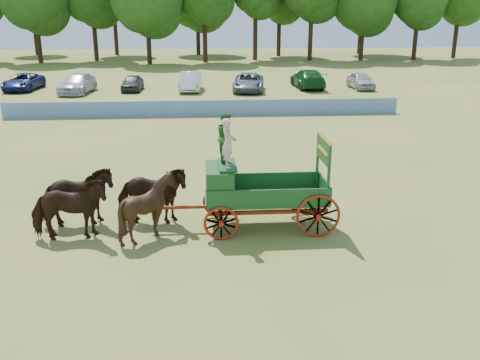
% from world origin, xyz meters
% --- Properties ---
extents(ground, '(160.00, 160.00, 0.00)m').
position_xyz_m(ground, '(0.00, 0.00, 0.00)').
color(ground, olive).
rests_on(ground, ground).
extents(horse_lead_left, '(2.44, 1.30, 1.98)m').
position_xyz_m(horse_lead_left, '(-5.33, -1.53, 0.99)').
color(horse_lead_left, '#311E0D').
rests_on(horse_lead_left, ground).
extents(horse_lead_right, '(2.50, 1.49, 1.98)m').
position_xyz_m(horse_lead_right, '(-5.33, -0.43, 0.99)').
color(horse_lead_right, '#311E0D').
rests_on(horse_lead_right, ground).
extents(horse_wheel_left, '(1.83, 1.64, 1.98)m').
position_xyz_m(horse_wheel_left, '(-2.93, -1.53, 0.99)').
color(horse_wheel_left, '#311E0D').
rests_on(horse_wheel_left, ground).
extents(horse_wheel_right, '(2.39, 1.18, 1.98)m').
position_xyz_m(horse_wheel_right, '(-2.93, -0.43, 0.99)').
color(horse_wheel_right, '#311E0D').
rests_on(horse_wheel_right, ground).
extents(farm_dray, '(6.00, 2.00, 3.72)m').
position_xyz_m(farm_dray, '(0.03, -0.95, 1.64)').
color(farm_dray, '#A02710').
rests_on(farm_dray, ground).
extents(sponsor_banner, '(26.00, 0.08, 1.05)m').
position_xyz_m(sponsor_banner, '(-1.00, 18.00, 0.53)').
color(sponsor_banner, '#1D41A1').
rests_on(sponsor_banner, ground).
extents(parked_cars, '(40.90, 7.70, 1.65)m').
position_xyz_m(parked_cars, '(-5.80, 29.80, 0.77)').
color(parked_cars, silver).
rests_on(parked_cars, ground).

